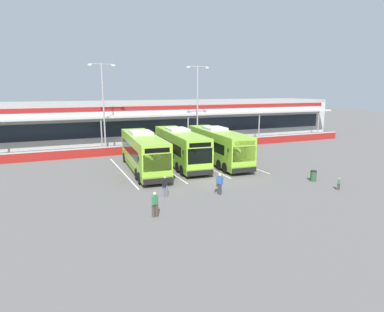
# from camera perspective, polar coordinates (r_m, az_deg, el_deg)

# --- Properties ---
(ground_plane) EXTENTS (200.00, 200.00, 0.00)m
(ground_plane) POSITION_cam_1_polar(r_m,az_deg,el_deg) (29.39, 2.67, -4.09)
(ground_plane) COLOR #605E5B
(terminal_building) EXTENTS (70.00, 13.00, 6.00)m
(terminal_building) POSITION_cam_1_polar(r_m,az_deg,el_deg) (54.03, -9.94, 6.09)
(terminal_building) COLOR #B7B7B2
(terminal_building) RESTS_ON ground
(red_barrier_wall) EXTENTS (60.00, 0.40, 1.10)m
(red_barrier_wall) POSITION_cam_1_polar(r_m,az_deg,el_deg) (42.47, -5.91, 1.45)
(red_barrier_wall) COLOR maroon
(red_barrier_wall) RESTS_ON ground
(coach_bus_leftmost) EXTENTS (3.63, 12.30, 3.78)m
(coach_bus_leftmost) POSITION_cam_1_polar(r_m,az_deg,el_deg) (32.58, -8.36, 0.56)
(coach_bus_leftmost) COLOR #8CC633
(coach_bus_leftmost) RESTS_ON ground
(coach_bus_left_centre) EXTENTS (3.63, 12.30, 3.78)m
(coach_bus_left_centre) POSITION_cam_1_polar(r_m,az_deg,el_deg) (34.90, -2.05, 1.39)
(coach_bus_left_centre) COLOR #8CC633
(coach_bus_left_centre) RESTS_ON ground
(coach_bus_centre) EXTENTS (3.63, 12.30, 3.78)m
(coach_bus_centre) POSITION_cam_1_polar(r_m,az_deg,el_deg) (35.96, 4.47, 1.66)
(coach_bus_centre) COLOR #8CC633
(coach_bus_centre) RESTS_ON ground
(bay_stripe_far_west) EXTENTS (0.14, 13.00, 0.01)m
(bay_stripe_far_west) POSITION_cam_1_polar(r_m,az_deg,el_deg) (32.98, -11.90, -2.60)
(bay_stripe_far_west) COLOR silver
(bay_stripe_far_west) RESTS_ON ground
(bay_stripe_west) EXTENTS (0.14, 13.00, 0.01)m
(bay_stripe_west) POSITION_cam_1_polar(r_m,az_deg,el_deg) (34.01, -4.96, -1.97)
(bay_stripe_west) COLOR silver
(bay_stripe_west) RESTS_ON ground
(bay_stripe_mid_west) EXTENTS (0.14, 13.00, 0.01)m
(bay_stripe_mid_west) POSITION_cam_1_polar(r_m,az_deg,el_deg) (35.52, 1.49, -1.36)
(bay_stripe_mid_west) COLOR silver
(bay_stripe_mid_west) RESTS_ON ground
(bay_stripe_centre) EXTENTS (0.14, 13.00, 0.01)m
(bay_stripe_centre) POSITION_cam_1_polar(r_m,az_deg,el_deg) (37.43, 7.33, -0.79)
(bay_stripe_centre) COLOR silver
(bay_stripe_centre) RESTS_ON ground
(pedestrian_with_handbag) EXTENTS (0.55, 0.59, 1.62)m
(pedestrian_with_handbag) POSITION_cam_1_polar(r_m,az_deg,el_deg) (25.25, 4.74, -4.70)
(pedestrian_with_handbag) COLOR #33333D
(pedestrian_with_handbag) RESTS_ON ground
(pedestrian_in_dark_coat) EXTENTS (0.50, 0.38, 1.62)m
(pedestrian_in_dark_coat) POSITION_cam_1_polar(r_m,az_deg,el_deg) (24.61, -4.67, -5.08)
(pedestrian_in_dark_coat) COLOR slate
(pedestrian_in_dark_coat) RESTS_ON ground
(pedestrian_child) EXTENTS (0.32, 0.22, 1.00)m
(pedestrian_child) POSITION_cam_1_polar(r_m,az_deg,el_deg) (28.72, 23.90, -4.33)
(pedestrian_child) COLOR #4C4238
(pedestrian_child) RESTS_ON ground
(pedestrian_near_bin) EXTENTS (0.50, 0.37, 1.62)m
(pedestrian_near_bin) POSITION_cam_1_polar(r_m,az_deg,el_deg) (20.94, -6.39, -8.10)
(pedestrian_near_bin) COLOR #4C4238
(pedestrian_near_bin) RESTS_ON ground
(lamp_post_west) EXTENTS (3.24, 0.28, 11.00)m
(lamp_post_west) POSITION_cam_1_polar(r_m,az_deg,el_deg) (43.32, -14.99, 8.95)
(lamp_post_west) COLOR #9E9EA3
(lamp_post_west) RESTS_ON ground
(lamp_post_centre) EXTENTS (3.24, 0.28, 11.00)m
(lamp_post_centre) POSITION_cam_1_polar(r_m,az_deg,el_deg) (46.35, 0.95, 9.47)
(lamp_post_centre) COLOR #9E9EA3
(lamp_post_centre) RESTS_ON ground
(litter_bin) EXTENTS (0.54, 0.54, 0.93)m
(litter_bin) POSITION_cam_1_polar(r_m,az_deg,el_deg) (30.69, 20.12, -3.22)
(litter_bin) COLOR #2D5133
(litter_bin) RESTS_ON ground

